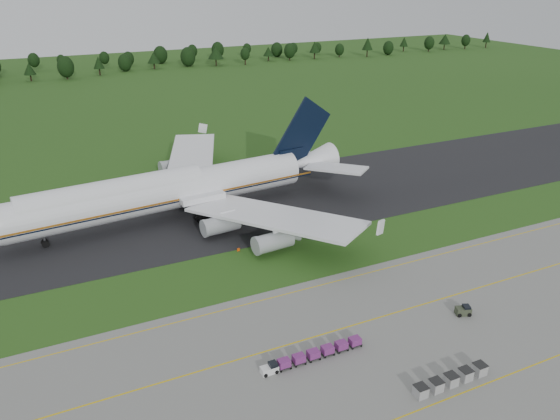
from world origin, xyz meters
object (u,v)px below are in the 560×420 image
baggage_train (311,355)px  edge_markers (285,240)px  utility_cart (463,311)px  uld_row (451,380)px  aircraft (172,190)px

baggage_train → edge_markers: bearing=70.0°
baggage_train → edge_markers: baggage_train is taller
baggage_train → edge_markers: size_ratio=0.76×
utility_cart → uld_row: size_ratio=0.23×
aircraft → utility_cart: 62.66m
baggage_train → uld_row: size_ratio=1.36×
utility_cart → uld_row: bearing=-137.6°
aircraft → utility_cart: (30.49, -54.44, -5.74)m
utility_cart → baggage_train: bearing=178.7°
baggage_train → edge_markers: 35.77m
baggage_train → utility_cart: (26.06, -0.60, -0.12)m
aircraft → utility_cart: size_ratio=31.50×
edge_markers → aircraft: bearing=129.5°
aircraft → utility_cart: aircraft is taller
uld_row → edge_markers: bearing=91.8°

